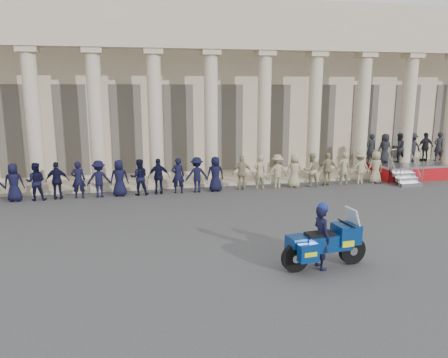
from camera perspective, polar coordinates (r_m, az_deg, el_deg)
ground at (r=13.34m, az=-0.76°, el=-8.35°), size 90.00×90.00×0.00m
building at (r=27.13m, az=-7.18°, el=11.62°), size 40.00×12.50×9.00m
officer_rank at (r=19.32m, az=-7.96°, el=0.37°), size 21.39×0.60×1.58m
reviewing_stand at (r=24.76m, az=22.68°, el=3.10°), size 4.55×3.68×2.27m
motorcycle at (r=11.71m, az=13.13°, el=-8.14°), size 2.42×1.02×1.55m
rider at (r=11.57m, az=12.61°, el=-7.24°), size 0.46×0.65×1.78m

